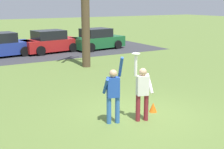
{
  "coord_description": "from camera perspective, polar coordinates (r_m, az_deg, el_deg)",
  "views": [
    {
      "loc": [
        -5.45,
        -7.53,
        3.55
      ],
      "look_at": [
        -0.62,
        0.68,
        1.29
      ],
      "focal_mm": 49.01,
      "sensor_mm": 36.0,
      "label": 1
    }
  ],
  "objects": [
    {
      "name": "parked_car_green",
      "position": [
        23.71,
        -2.77,
        6.51
      ],
      "size": [
        4.31,
        2.47,
        1.59
      ],
      "rotation": [
        0.0,
        0.0,
        0.14
      ],
      "color": "#1E6633",
      "rests_on": "ground_plane"
    },
    {
      "name": "ground_plane",
      "position": [
        9.95,
        5.09,
        -7.59
      ],
      "size": [
        120.0,
        120.0,
        0.0
      ],
      "primitive_type": "plane",
      "color": "olive"
    },
    {
      "name": "frisbee_disc",
      "position": [
        8.92,
        4.5,
        3.9
      ],
      "size": [
        0.24,
        0.24,
        0.02
      ],
      "primitive_type": "cylinder",
      "color": "white",
      "rests_on": "person_catcher"
    },
    {
      "name": "parked_car_blue",
      "position": [
        21.64,
        -20.12,
        5.06
      ],
      "size": [
        4.31,
        2.47,
        1.59
      ],
      "rotation": [
        0.0,
        0.0,
        0.14
      ],
      "color": "#233893",
      "rests_on": "ground_plane"
    },
    {
      "name": "person_catcher",
      "position": [
        9.23,
        5.71,
        -2.87
      ],
      "size": [
        0.58,
        0.48,
        2.08
      ],
      "rotation": [
        0.0,
        0.0,
        2.84
      ],
      "color": "maroon",
      "rests_on": "ground_plane"
    },
    {
      "name": "parked_car_red",
      "position": [
        22.58,
        -11.38,
        5.92
      ],
      "size": [
        4.31,
        2.47,
        1.59
      ],
      "rotation": [
        0.0,
        0.0,
        0.14
      ],
      "color": "red",
      "rests_on": "ground_plane"
    },
    {
      "name": "field_cone_orange",
      "position": [
        10.25,
        7.67,
        -6.08
      ],
      "size": [
        0.26,
        0.26,
        0.32
      ],
      "primitive_type": "cone",
      "color": "orange",
      "rests_on": "ground_plane"
    },
    {
      "name": "person_defender",
      "position": [
        8.99,
        0.22,
        -3.25
      ],
      "size": [
        0.62,
        0.55,
        2.04
      ],
      "rotation": [
        0.0,
        0.0,
        5.98
      ],
      "color": "#3366B7",
      "rests_on": "ground_plane"
    },
    {
      "name": "parking_strip",
      "position": [
        21.8,
        -19.28,
        3.25
      ],
      "size": [
        23.3,
        6.4,
        0.01
      ],
      "primitive_type": "cube",
      "color": "#38383D",
      "rests_on": "ground_plane"
    },
    {
      "name": "bare_tree_tall",
      "position": [
        16.98,
        -5.11,
        13.04
      ],
      "size": [
        1.9,
        1.54,
        7.14
      ],
      "color": "brown",
      "rests_on": "ground_plane"
    }
  ]
}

